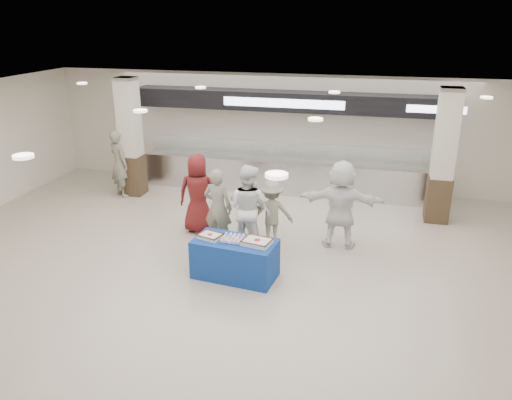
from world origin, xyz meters
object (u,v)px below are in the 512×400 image
(sheet_cake_right, at_px, (257,242))
(cupcake_tray, at_px, (235,239))
(soldier_a, at_px, (218,208))
(sheet_cake_left, at_px, (210,236))
(civilian_white, at_px, (341,204))
(soldier_b, at_px, (272,213))
(chef_short, at_px, (248,211))
(civilian_maroon, at_px, (198,194))
(soldier_bg, at_px, (119,163))
(chef_tall, at_px, (248,208))
(display_table, at_px, (235,259))

(sheet_cake_right, bearing_deg, cupcake_tray, 174.45)
(cupcake_tray, height_order, soldier_a, soldier_a)
(sheet_cake_left, relative_size, cupcake_tray, 1.18)
(soldier_a, height_order, civilian_white, civilian_white)
(soldier_b, bearing_deg, chef_short, 23.77)
(civilian_maroon, bearing_deg, sheet_cake_right, 124.61)
(civilian_white, relative_size, soldier_bg, 1.04)
(chef_tall, bearing_deg, soldier_b, -126.12)
(sheet_cake_left, height_order, sheet_cake_right, sheet_cake_right)
(cupcake_tray, relative_size, soldier_a, 0.24)
(civilian_maroon, bearing_deg, soldier_b, 162.19)
(cupcake_tray, bearing_deg, soldier_a, 120.22)
(sheet_cake_right, distance_m, cupcake_tray, 0.45)
(soldier_a, xyz_separation_m, civilian_white, (2.53, 0.58, 0.10))
(sheet_cake_right, bearing_deg, civilian_maroon, 133.94)
(soldier_a, xyz_separation_m, chef_short, (0.66, -0.01, -0.01))
(sheet_cake_left, distance_m, civilian_maroon, 2.08)
(civilian_maroon, height_order, chef_tall, chef_tall)
(civilian_white, bearing_deg, sheet_cake_left, 36.98)
(sheet_cake_right, distance_m, soldier_a, 1.76)
(cupcake_tray, xyz_separation_m, civilian_maroon, (-1.40, 1.87, 0.13))
(soldier_a, bearing_deg, chef_short, -174.33)
(display_table, xyz_separation_m, sheet_cake_right, (0.44, -0.04, 0.43))
(sheet_cake_left, relative_size, soldier_a, 0.29)
(chef_tall, bearing_deg, civilian_maroon, -13.08)
(cupcake_tray, distance_m, soldier_b, 1.65)
(soldier_bg, bearing_deg, civilian_maroon, -176.32)
(chef_tall, bearing_deg, display_table, 106.45)
(sheet_cake_left, relative_size, soldier_b, 0.34)
(civilian_maroon, height_order, chef_short, civilian_maroon)
(civilian_maroon, relative_size, chef_tall, 0.98)
(cupcake_tray, height_order, civilian_maroon, civilian_maroon)
(sheet_cake_right, height_order, soldier_b, soldier_b)
(civilian_maroon, distance_m, soldier_a, 0.91)
(sheet_cake_right, bearing_deg, sheet_cake_left, 176.82)
(display_table, bearing_deg, cupcake_tray, 133.26)
(sheet_cake_left, height_order, civilian_maroon, civilian_maroon)
(soldier_bg, bearing_deg, cupcake_tray, 174.69)
(display_table, distance_m, soldier_bg, 5.67)
(chef_short, bearing_deg, soldier_bg, -21.10)
(sheet_cake_left, bearing_deg, soldier_bg, 136.67)
(civilian_white, bearing_deg, display_table, 44.01)
(cupcake_tray, relative_size, chef_short, 0.25)
(display_table, height_order, soldier_b, soldier_b)
(sheet_cake_left, bearing_deg, civilian_white, 38.76)
(soldier_a, height_order, chef_tall, chef_tall)
(chef_short, xyz_separation_m, soldier_b, (0.43, 0.36, -0.13))
(sheet_cake_left, xyz_separation_m, soldier_bg, (-3.84, 3.62, 0.13))
(chef_tall, bearing_deg, civilian_white, -149.32)
(display_table, distance_m, chef_short, 1.35)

